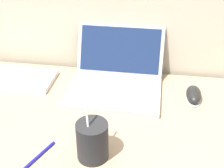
% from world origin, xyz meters
% --- Properties ---
extents(laptop, '(0.35, 0.33, 0.20)m').
position_xyz_m(laptop, '(-0.06, 0.50, 0.79)').
color(laptop, '#ADADB2').
rests_on(laptop, desk).
extents(drink_cup, '(0.09, 0.09, 0.22)m').
position_xyz_m(drink_cup, '(-0.07, 0.12, 0.81)').
color(drink_cup, '#232326').
rests_on(drink_cup, desk).
extents(computer_mouse, '(0.06, 0.11, 0.04)m').
position_xyz_m(computer_mouse, '(0.23, 0.47, 0.77)').
color(computer_mouse, '#B2B2B7').
rests_on(computer_mouse, desk).
extents(pen, '(0.07, 0.14, 0.01)m').
position_xyz_m(pen, '(-0.23, 0.09, 0.75)').
color(pen, '#191999').
rests_on(pen, desk).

